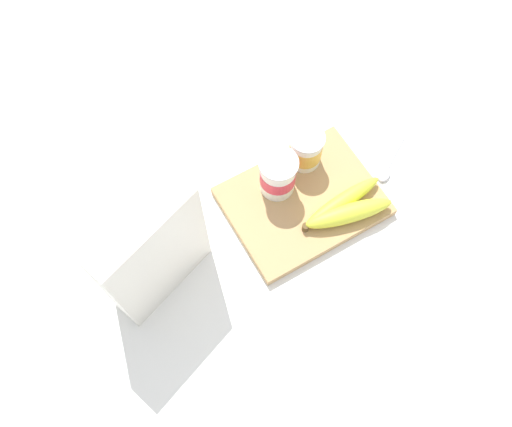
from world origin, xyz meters
TOP-DOWN VIEW (x-y plane):
  - ground_plane at (0.00, 0.00)m, footprint 2.40×2.40m
  - cutting_board at (0.00, 0.00)m, footprint 0.30×0.23m
  - cereal_box at (-0.32, 0.00)m, footprint 0.21×0.13m
  - yogurt_cup_front at (-0.03, 0.05)m, footprint 0.08×0.08m
  - yogurt_cup_back at (0.05, 0.08)m, footprint 0.07×0.07m
  - banana_bunch at (0.06, -0.07)m, footprint 0.19×0.09m
  - spoon at (0.21, -0.02)m, footprint 0.12×0.08m

SIDE VIEW (x-z plane):
  - ground_plane at x=0.00m, z-range 0.00..0.00m
  - spoon at x=0.21m, z-range 0.00..0.01m
  - cutting_board at x=0.00m, z-range 0.00..0.02m
  - banana_bunch at x=0.06m, z-range 0.02..0.06m
  - yogurt_cup_back at x=0.05m, z-range 0.02..0.11m
  - yogurt_cup_front at x=-0.03m, z-range 0.02..0.12m
  - cereal_box at x=-0.32m, z-range 0.00..0.27m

